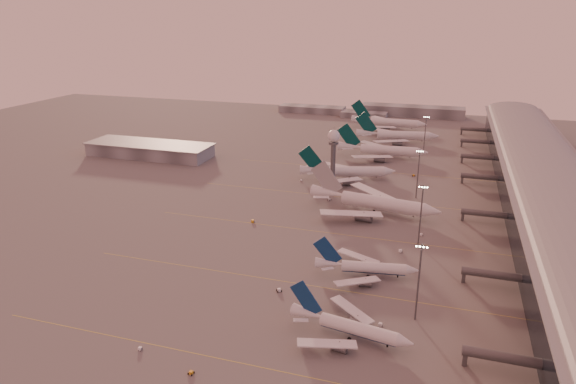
% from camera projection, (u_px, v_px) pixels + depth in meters
% --- Properties ---
extents(ground, '(700.00, 700.00, 0.00)m').
position_uv_depth(ground, '(238.00, 290.00, 171.49)').
color(ground, '#5E5B5B').
rests_on(ground, ground).
extents(taxiway_markings, '(180.00, 185.25, 0.02)m').
position_uv_depth(taxiway_markings, '(357.00, 235.00, 213.33)').
color(taxiway_markings, gold).
rests_on(taxiway_markings, ground).
extents(terminal, '(57.00, 362.00, 23.04)m').
position_uv_depth(terminal, '(546.00, 189.00, 236.36)').
color(terminal, black).
rests_on(terminal, ground).
extents(hangar, '(82.00, 27.00, 8.50)m').
position_uv_depth(hangar, '(150.00, 149.00, 330.22)').
color(hangar, slate).
rests_on(hangar, ground).
extents(radar_tower, '(6.40, 6.40, 31.10)m').
position_uv_depth(radar_tower, '(333.00, 146.00, 271.13)').
color(radar_tower, '#515358').
rests_on(radar_tower, ground).
extents(mast_a, '(3.60, 0.56, 25.00)m').
position_uv_depth(mast_a, '(419.00, 279.00, 150.43)').
color(mast_a, '#515358').
rests_on(mast_a, ground).
extents(mast_b, '(3.60, 0.56, 25.00)m').
position_uv_depth(mast_b, '(421.00, 212.00, 200.78)').
color(mast_b, '#515358').
rests_on(mast_b, ground).
extents(mast_c, '(3.60, 0.56, 25.00)m').
position_uv_depth(mast_c, '(418.00, 172.00, 251.70)').
color(mast_c, '#515358').
rests_on(mast_c, ground).
extents(mast_d, '(3.60, 0.56, 25.00)m').
position_uv_depth(mast_d, '(425.00, 133.00, 333.26)').
color(mast_d, '#515358').
rests_on(mast_d, ground).
extents(distant_horizon, '(165.00, 37.50, 9.00)m').
position_uv_depth(distant_horizon, '(381.00, 111.00, 462.04)').
color(distant_horizon, slate).
rests_on(distant_horizon, ground).
extents(narrowbody_near, '(37.00, 29.30, 14.55)m').
position_uv_depth(narrowbody_near, '(350.00, 329.00, 145.25)').
color(narrowbody_near, white).
rests_on(narrowbody_near, ground).
extents(narrowbody_mid, '(36.68, 29.07, 14.40)m').
position_uv_depth(narrowbody_mid, '(366.00, 269.00, 179.19)').
color(narrowbody_mid, white).
rests_on(narrowbody_mid, ground).
extents(widebody_white, '(62.13, 49.42, 21.97)m').
position_uv_depth(widebody_white, '(374.00, 205.00, 236.33)').
color(widebody_white, white).
rests_on(widebody_white, ground).
extents(greentail_a, '(52.17, 41.51, 19.54)m').
position_uv_depth(greentail_a, '(348.00, 173.00, 283.85)').
color(greentail_a, white).
rests_on(greentail_a, ground).
extents(greentail_b, '(57.93, 46.73, 21.03)m').
position_uv_depth(greentail_b, '(382.00, 152.00, 326.77)').
color(greentail_b, white).
rests_on(greentail_b, ground).
extents(greentail_c, '(58.56, 46.91, 21.42)m').
position_uv_depth(greentail_c, '(397.00, 137.00, 365.82)').
color(greentail_c, white).
rests_on(greentail_c, ground).
extents(greentail_d, '(60.77, 49.02, 22.06)m').
position_uv_depth(greentail_d, '(389.00, 124.00, 407.80)').
color(greentail_d, white).
rests_on(greentail_d, ground).
extents(gsv_truck_a, '(4.92, 2.07, 1.94)m').
position_uv_depth(gsv_truck_a, '(141.00, 347.00, 140.25)').
color(gsv_truck_a, white).
rests_on(gsv_truck_a, ground).
extents(gsv_tug_near, '(2.18, 3.21, 0.86)m').
position_uv_depth(gsv_tug_near, '(191.00, 373.00, 131.19)').
color(gsv_tug_near, gold).
rests_on(gsv_tug_near, ground).
extents(gsv_catering_a, '(5.25, 2.84, 4.14)m').
position_uv_depth(gsv_catering_a, '(381.00, 320.00, 150.66)').
color(gsv_catering_a, white).
rests_on(gsv_catering_a, ground).
extents(gsv_tug_mid, '(3.90, 4.19, 1.03)m').
position_uv_depth(gsv_tug_mid, '(279.00, 290.00, 170.05)').
color(gsv_tug_mid, white).
rests_on(gsv_tug_mid, ground).
extents(gsv_truck_b, '(6.31, 4.29, 2.40)m').
position_uv_depth(gsv_truck_b, '(402.00, 250.00, 197.66)').
color(gsv_truck_b, white).
rests_on(gsv_truck_b, ground).
extents(gsv_truck_c, '(6.42, 3.48, 2.46)m').
position_uv_depth(gsv_truck_c, '(254.00, 220.00, 225.98)').
color(gsv_truck_c, gold).
rests_on(gsv_truck_c, ground).
extents(gsv_catering_b, '(5.28, 3.68, 3.97)m').
position_uv_depth(gsv_catering_b, '(422.00, 231.00, 212.14)').
color(gsv_catering_b, white).
rests_on(gsv_catering_b, ground).
extents(gsv_tug_far, '(3.14, 3.71, 0.91)m').
position_uv_depth(gsv_tug_far, '(329.00, 200.00, 252.58)').
color(gsv_tug_far, white).
rests_on(gsv_tug_far, ground).
extents(gsv_truck_d, '(2.32, 5.25, 2.06)m').
position_uv_depth(gsv_truck_d, '(301.00, 179.00, 281.92)').
color(gsv_truck_d, white).
rests_on(gsv_truck_d, ground).
extents(gsv_tug_hangar, '(3.35, 2.17, 0.92)m').
position_uv_depth(gsv_tug_hangar, '(414.00, 175.00, 290.41)').
color(gsv_tug_hangar, gold).
rests_on(gsv_tug_hangar, ground).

